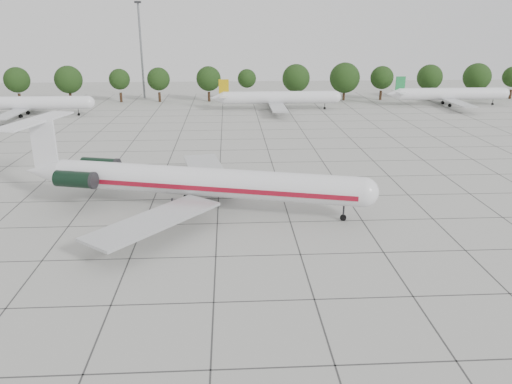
% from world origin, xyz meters
% --- Properties ---
extents(ground, '(260.00, 260.00, 0.00)m').
position_xyz_m(ground, '(0.00, 0.00, 0.00)').
color(ground, '#A7A6A0').
rests_on(ground, ground).
extents(apron_joints, '(170.00, 170.00, 0.02)m').
position_xyz_m(apron_joints, '(0.00, 15.00, 0.01)').
color(apron_joints, '#383838').
rests_on(apron_joints, ground).
extents(main_airliner, '(41.74, 32.20, 9.92)m').
position_xyz_m(main_airliner, '(-11.76, 4.71, 3.51)').
color(main_airliner, silver).
rests_on(main_airliner, ground).
extents(bg_airliner_b, '(28.24, 27.20, 7.40)m').
position_xyz_m(bg_airliner_b, '(-52.34, 65.74, 2.91)').
color(bg_airliner_b, silver).
rests_on(bg_airliner_b, ground).
extents(bg_airliner_c, '(28.24, 27.20, 7.40)m').
position_xyz_m(bg_airliner_c, '(5.65, 70.91, 2.91)').
color(bg_airliner_c, silver).
rests_on(bg_airliner_c, ground).
extents(bg_airliner_d, '(28.24, 27.20, 7.40)m').
position_xyz_m(bg_airliner_d, '(50.00, 74.76, 2.91)').
color(bg_airliner_d, silver).
rests_on(bg_airliner_d, ground).
extents(tree_line, '(249.86, 8.44, 10.22)m').
position_xyz_m(tree_line, '(-11.68, 85.00, 5.98)').
color(tree_line, '#332114').
rests_on(tree_line, ground).
extents(floodlight_mast, '(1.60, 1.60, 25.45)m').
position_xyz_m(floodlight_mast, '(-30.00, 92.00, 14.28)').
color(floodlight_mast, slate).
rests_on(floodlight_mast, ground).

